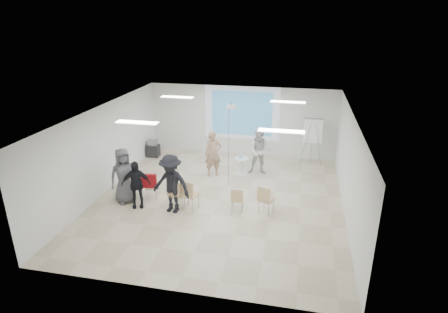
% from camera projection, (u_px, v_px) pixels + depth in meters
% --- Properties ---
extents(floor, '(8.00, 9.00, 0.10)m').
position_uv_depth(floor, '(219.00, 201.00, 12.49)').
color(floor, beige).
rests_on(floor, ground).
extents(ceiling, '(8.00, 9.00, 0.10)m').
position_uv_depth(ceiling, '(219.00, 110.00, 11.39)').
color(ceiling, white).
rests_on(ceiling, wall_back).
extents(wall_back, '(8.00, 0.10, 3.00)m').
position_uv_depth(wall_back, '(242.00, 121.00, 16.10)').
color(wall_back, silver).
rests_on(wall_back, floor).
extents(wall_left, '(0.10, 9.00, 3.00)m').
position_uv_depth(wall_left, '(103.00, 149.00, 12.72)').
color(wall_left, silver).
rests_on(wall_left, floor).
extents(wall_right, '(0.10, 9.00, 3.00)m').
position_uv_depth(wall_right, '(351.00, 168.00, 11.16)').
color(wall_right, silver).
rests_on(wall_right, floor).
extents(projection_halo, '(3.20, 0.01, 2.30)m').
position_uv_depth(projection_halo, '(242.00, 113.00, 15.92)').
color(projection_halo, silver).
rests_on(projection_halo, wall_back).
extents(projection_image, '(2.60, 0.01, 1.90)m').
position_uv_depth(projection_image, '(242.00, 113.00, 15.90)').
color(projection_image, teal).
rests_on(projection_image, wall_back).
extents(pedestal_table, '(0.67, 0.67, 0.70)m').
position_uv_depth(pedestal_table, '(242.00, 165.00, 14.31)').
color(pedestal_table, white).
rests_on(pedestal_table, floor).
extents(player_left, '(0.86, 0.76, 1.97)m').
position_uv_depth(player_left, '(213.00, 151.00, 14.05)').
color(player_left, tan).
rests_on(player_left, floor).
extents(player_right, '(1.03, 0.85, 2.01)m').
position_uv_depth(player_right, '(260.00, 149.00, 14.21)').
color(player_right, silver).
rests_on(player_right, floor).
extents(controller_left, '(0.08, 0.11, 0.04)m').
position_uv_depth(controller_left, '(219.00, 141.00, 14.13)').
color(controller_left, silver).
rests_on(controller_left, player_left).
extents(controller_right, '(0.05, 0.11, 0.04)m').
position_uv_depth(controller_right, '(256.00, 138.00, 14.35)').
color(controller_right, white).
rests_on(controller_right, player_right).
extents(chair_far_left, '(0.54, 0.56, 0.89)m').
position_uv_depth(chair_far_left, '(130.00, 181.00, 12.64)').
color(chair_far_left, tan).
rests_on(chair_far_left, floor).
extents(chair_left_mid, '(0.44, 0.47, 0.81)m').
position_uv_depth(chair_left_mid, '(152.00, 186.00, 12.38)').
color(chair_left_mid, tan).
rests_on(chair_left_mid, floor).
extents(chair_left_inner, '(0.48, 0.51, 0.95)m').
position_uv_depth(chair_left_inner, '(175.00, 193.00, 11.70)').
color(chair_left_inner, tan).
rests_on(chair_left_inner, floor).
extents(chair_center, '(0.57, 0.60, 1.00)m').
position_uv_depth(chair_center, '(189.00, 193.00, 11.63)').
color(chair_center, tan).
rests_on(chair_center, floor).
extents(chair_right_inner, '(0.40, 0.43, 0.80)m').
position_uv_depth(chair_right_inner, '(237.00, 198.00, 11.54)').
color(chair_right_inner, tan).
rests_on(chair_right_inner, floor).
extents(chair_right_far, '(0.57, 0.59, 0.92)m').
position_uv_depth(chair_right_far, '(265.00, 198.00, 11.42)').
color(chair_right_far, tan).
rests_on(chair_right_far, floor).
extents(red_jacket, '(0.50, 0.19, 0.47)m').
position_uv_depth(red_jacket, '(149.00, 181.00, 12.16)').
color(red_jacket, maroon).
rests_on(red_jacket, chair_left_mid).
extents(laptop, '(0.37, 0.28, 0.03)m').
position_uv_depth(laptop, '(177.00, 193.00, 11.81)').
color(laptop, black).
rests_on(laptop, chair_left_inner).
extents(audience_left, '(1.19, 0.93, 1.79)m').
position_uv_depth(audience_left, '(136.00, 181.00, 11.73)').
color(audience_left, black).
rests_on(audience_left, floor).
extents(audience_mid, '(1.50, 1.00, 2.14)m').
position_uv_depth(audience_mid, '(171.00, 180.00, 11.37)').
color(audience_mid, black).
rests_on(audience_mid, floor).
extents(audience_outer, '(1.20, 1.17, 2.07)m').
position_uv_depth(audience_outer, '(124.00, 173.00, 12.01)').
color(audience_outer, '#56565B').
rests_on(audience_outer, floor).
extents(flipchart_easel, '(0.86, 0.64, 1.98)m').
position_uv_depth(flipchart_easel, '(313.00, 131.00, 14.85)').
color(flipchart_easel, gray).
rests_on(flipchart_easel, floor).
extents(av_cart, '(0.51, 0.41, 0.76)m').
position_uv_depth(av_cart, '(153.00, 149.00, 16.16)').
color(av_cart, black).
rests_on(av_cart, floor).
extents(ceiling_projector, '(0.30, 0.25, 3.00)m').
position_uv_depth(ceiling_projector, '(231.00, 111.00, 12.86)').
color(ceiling_projector, white).
rests_on(ceiling_projector, ceiling).
extents(fluor_panel_nw, '(1.20, 0.30, 0.02)m').
position_uv_depth(fluor_panel_nw, '(177.00, 97.00, 13.63)').
color(fluor_panel_nw, white).
rests_on(fluor_panel_nw, ceiling).
extents(fluor_panel_ne, '(1.20, 0.30, 0.02)m').
position_uv_depth(fluor_panel_ne, '(288.00, 102.00, 12.86)').
color(fluor_panel_ne, white).
rests_on(fluor_panel_ne, ceiling).
extents(fluor_panel_sw, '(1.20, 0.30, 0.02)m').
position_uv_depth(fluor_panel_sw, '(137.00, 122.00, 10.43)').
color(fluor_panel_sw, white).
rests_on(fluor_panel_sw, ceiling).
extents(fluor_panel_se, '(1.20, 0.30, 0.02)m').
position_uv_depth(fluor_panel_se, '(281.00, 131.00, 9.66)').
color(fluor_panel_se, white).
rests_on(fluor_panel_se, ceiling).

